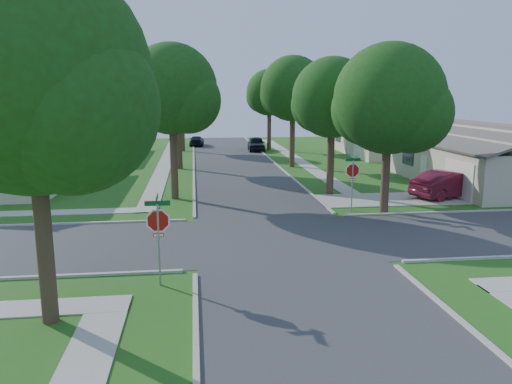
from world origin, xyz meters
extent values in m
plane|color=#295E19|center=(0.00, 0.00, 0.00)|extent=(100.00, 100.00, 0.00)
cube|color=#333335|center=(0.00, 0.00, 0.00)|extent=(7.00, 100.00, 0.02)
cube|color=#9E9B91|center=(6.10, 26.00, 0.02)|extent=(1.20, 40.00, 0.04)
cube|color=#9E9B91|center=(-6.10, 26.00, 0.02)|extent=(1.20, 40.00, 0.04)
cube|color=#9E9B91|center=(7.90, 7.10, 0.03)|extent=(8.80, 3.60, 0.05)
cube|color=gray|center=(-4.70, -4.70, 1.35)|extent=(0.06, 0.06, 2.70)
cylinder|color=white|center=(-4.70, -4.70, 2.15)|extent=(1.05, 0.02, 1.05)
cylinder|color=#AA110B|center=(-4.70, -4.70, 2.15)|extent=(0.90, 0.03, 0.90)
cube|color=#AA110B|center=(-4.70, -4.70, 1.68)|extent=(0.34, 0.03, 0.12)
cube|color=white|center=(-4.70, -4.70, 1.68)|extent=(0.30, 0.03, 0.08)
cube|color=#0C5426|center=(-4.70, -4.70, 2.72)|extent=(0.80, 0.02, 0.16)
cube|color=#0C5426|center=(-4.70, -4.70, 2.90)|extent=(0.02, 0.80, 0.16)
cube|color=gray|center=(4.70, 4.70, 1.35)|extent=(0.06, 0.06, 2.70)
cylinder|color=white|center=(4.70, 4.70, 2.15)|extent=(1.05, 0.02, 1.05)
cylinder|color=#AA110B|center=(4.70, 4.70, 2.15)|extent=(0.90, 0.03, 0.90)
cube|color=#AA110B|center=(4.70, 4.70, 1.68)|extent=(0.34, 0.03, 0.12)
cube|color=white|center=(4.70, 4.70, 1.68)|extent=(0.30, 0.03, 0.08)
cube|color=#0C5426|center=(4.70, 4.70, 2.72)|extent=(0.80, 0.02, 0.16)
cube|color=#0C5426|center=(4.70, 4.70, 2.90)|extent=(0.02, 0.80, 0.16)
cylinder|color=#38281C|center=(4.70, 9.00, 1.98)|extent=(0.44, 0.44, 3.95)
sphere|color=#1B3D0F|center=(4.70, 9.00, 5.88)|extent=(4.80, 4.80, 4.80)
sphere|color=#1B3D0F|center=(5.54, 8.52, 5.28)|extent=(3.46, 3.46, 3.46)
sphere|color=#1B3D0F|center=(3.98, 9.60, 5.40)|extent=(3.26, 3.26, 3.26)
cylinder|color=#38281C|center=(4.70, 21.00, 2.15)|extent=(0.44, 0.44, 4.30)
sphere|color=#1B3D0F|center=(4.70, 21.00, 6.51)|extent=(5.40, 5.40, 5.40)
sphere|color=#1B3D0F|center=(5.65, 20.46, 5.84)|extent=(3.89, 3.89, 3.89)
sphere|color=#1B3D0F|center=(3.89, 21.68, 5.97)|extent=(3.67, 3.67, 3.67)
cylinder|color=#38281C|center=(4.70, 34.00, 2.10)|extent=(0.44, 0.44, 4.20)
sphere|color=#1B3D0F|center=(4.70, 34.00, 6.22)|extent=(5.00, 5.00, 5.00)
sphere|color=#1B3D0F|center=(5.58, 33.50, 5.60)|extent=(3.60, 3.60, 3.60)
sphere|color=#1B3D0F|center=(3.95, 34.62, 5.72)|extent=(3.40, 3.40, 3.40)
cylinder|color=#38281C|center=(-4.70, 9.00, 2.12)|extent=(0.44, 0.44, 4.25)
sphere|color=#1B3D0F|center=(-4.70, 9.00, 6.37)|extent=(5.20, 5.20, 5.20)
sphere|color=#1B3D0F|center=(-3.79, 8.48, 5.72)|extent=(3.74, 3.74, 3.74)
sphere|color=#1B3D0F|center=(-5.48, 9.65, 5.85)|extent=(3.54, 3.54, 3.54)
cylinder|color=#38281C|center=(-4.70, 21.00, 2.22)|extent=(0.44, 0.44, 4.44)
sphere|color=#1B3D0F|center=(-4.70, 21.00, 6.76)|extent=(5.60, 5.60, 5.60)
sphere|color=#1B3D0F|center=(-3.72, 20.44, 6.06)|extent=(4.03, 4.03, 4.03)
sphere|color=#1B3D0F|center=(-5.54, 21.70, 6.20)|extent=(3.81, 3.81, 3.81)
cylinder|color=#38281C|center=(-4.70, 34.00, 1.95)|extent=(0.44, 0.44, 3.90)
sphere|color=#1B3D0F|center=(-4.70, 34.00, 5.74)|extent=(4.60, 4.60, 4.60)
sphere|color=#1B3D0F|center=(-3.90, 33.54, 5.16)|extent=(3.31, 3.31, 3.31)
sphere|color=#1B3D0F|center=(-5.39, 34.58, 5.28)|extent=(3.13, 3.13, 3.13)
cylinder|color=#38281C|center=(-7.50, -7.00, 2.02)|extent=(0.44, 0.44, 4.04)
sphere|color=#1B3D0F|center=(-7.50, -7.00, 6.55)|extent=(6.00, 6.00, 6.00)
sphere|color=#1B3D0F|center=(-6.45, -7.60, 5.80)|extent=(4.32, 4.32, 4.32)
sphere|color=#1B3D0F|center=(-8.40, -6.25, 5.95)|extent=(4.08, 4.08, 4.08)
cylinder|color=#38281C|center=(6.30, 4.20, 1.77)|extent=(0.44, 0.44, 3.54)
sphere|color=#1B3D0F|center=(6.30, 4.20, 5.86)|extent=(5.60, 5.60, 5.60)
sphere|color=#1B3D0F|center=(7.28, 3.64, 5.16)|extent=(4.03, 4.03, 4.03)
sphere|color=#1B3D0F|center=(5.46, 4.90, 5.30)|extent=(3.81, 3.81, 3.81)
cube|color=#B1A58C|center=(16.00, 11.00, 1.40)|extent=(8.00, 13.00, 2.80)
cube|color=#4A4540|center=(14.00, 11.00, 3.45)|extent=(4.42, 13.60, 1.56)
cube|color=silver|center=(11.97, 7.10, 1.10)|extent=(0.06, 3.20, 2.20)
cube|color=silver|center=(11.97, 11.65, 1.00)|extent=(0.06, 0.90, 2.00)
cube|color=#1E2633|center=(11.97, 14.25, 1.55)|extent=(0.06, 1.80, 1.10)
cube|color=#B1A58C|center=(16.00, 29.00, 1.40)|extent=(8.00, 13.00, 2.80)
cube|color=#4A4540|center=(18.00, 29.00, 3.45)|extent=(4.42, 13.60, 1.56)
cube|color=#4A4540|center=(14.00, 29.00, 3.45)|extent=(4.42, 13.60, 1.56)
cube|color=silver|center=(11.97, 25.10, 1.10)|extent=(0.06, 3.20, 2.20)
cube|color=silver|center=(11.97, 29.65, 1.00)|extent=(0.06, 0.90, 2.00)
cube|color=#1E2633|center=(11.97, 32.25, 1.55)|extent=(0.06, 1.80, 1.10)
cube|color=#B1A58C|center=(-16.00, 15.00, 1.40)|extent=(8.00, 13.00, 2.80)
cube|color=#4A4540|center=(-14.00, 15.00, 3.45)|extent=(4.42, 13.60, 1.56)
cube|color=silver|center=(-11.97, 11.10, 1.10)|extent=(0.06, 3.20, 2.20)
cube|color=silver|center=(-11.97, 15.65, 1.00)|extent=(0.06, 0.90, 2.00)
cube|color=#1E2633|center=(-11.97, 18.25, 1.55)|extent=(0.06, 1.80, 1.10)
cube|color=#B1A58C|center=(-16.00, 32.00, 1.40)|extent=(8.00, 13.00, 2.80)
cube|color=#4A4540|center=(-14.00, 32.00, 3.45)|extent=(4.42, 13.60, 1.56)
cube|color=#4A4540|center=(-18.00, 32.00, 3.45)|extent=(4.42, 13.60, 1.56)
cube|color=silver|center=(-11.97, 28.10, 1.10)|extent=(0.06, 3.20, 2.20)
cube|color=silver|center=(-11.97, 32.65, 1.00)|extent=(0.06, 0.90, 2.00)
cube|color=#1E2633|center=(-11.97, 35.25, 1.55)|extent=(0.06, 1.80, 1.10)
imported|color=#5B1225|center=(11.50, 7.26, 0.81)|extent=(5.23, 3.38, 1.63)
imported|color=black|center=(3.20, 33.46, 0.76)|extent=(2.10, 4.58, 1.52)
imported|color=black|center=(-3.20, 39.46, 0.58)|extent=(1.85, 4.07, 1.16)
camera|label=1|loc=(-3.51, -20.26, 6.11)|focal=35.00mm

